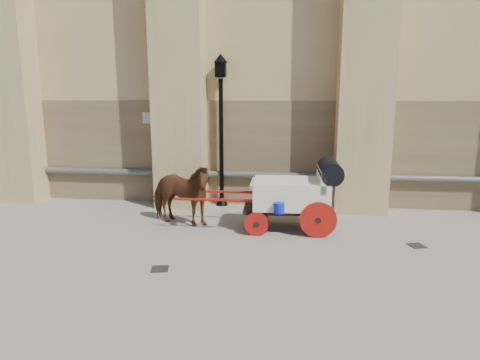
# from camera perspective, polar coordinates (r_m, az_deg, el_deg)

# --- Properties ---
(ground) EXTENTS (90.00, 90.00, 0.00)m
(ground) POSITION_cam_1_polar(r_m,az_deg,el_deg) (9.01, -7.23, -9.46)
(ground) COLOR gray
(ground) RESTS_ON ground
(horse) EXTENTS (2.03, 1.41, 1.57)m
(horse) POSITION_cam_1_polar(r_m,az_deg,el_deg) (10.58, -8.01, -1.86)
(horse) COLOR brown
(horse) RESTS_ON ground
(carriage) EXTENTS (3.89, 1.40, 1.69)m
(carriage) POSITION_cam_1_polar(r_m,az_deg,el_deg) (10.18, 7.59, -1.62)
(carriage) COLOR black
(carriage) RESTS_ON ground
(street_lamp) EXTENTS (0.40, 0.40, 4.26)m
(street_lamp) POSITION_cam_1_polar(r_m,az_deg,el_deg) (12.14, -2.53, 7.12)
(street_lamp) COLOR black
(street_lamp) RESTS_ON ground
(drain_grate_near) EXTENTS (0.38, 0.38, 0.01)m
(drain_grate_near) POSITION_cam_1_polar(r_m,az_deg,el_deg) (8.25, -10.64, -11.56)
(drain_grate_near) COLOR black
(drain_grate_near) RESTS_ON ground
(drain_grate_far) EXTENTS (0.40, 0.40, 0.01)m
(drain_grate_far) POSITION_cam_1_polar(r_m,az_deg,el_deg) (10.00, 22.50, -8.09)
(drain_grate_far) COLOR black
(drain_grate_far) RESTS_ON ground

